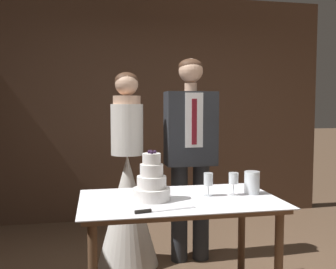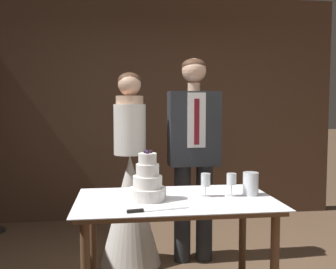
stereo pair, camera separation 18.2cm
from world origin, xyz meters
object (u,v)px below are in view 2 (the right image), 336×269
at_px(cake_knife, 146,210).
at_px(hurricane_candle, 251,184).
at_px(wine_glass_middle, 231,180).
at_px(groom, 194,147).
at_px(cake_table, 176,212).
at_px(tiered_cake, 148,183).
at_px(wine_glass_near, 206,181).
at_px(bride, 130,195).

bearing_deg(cake_knife, hurricane_candle, 12.30).
distance_m(cake_knife, hurricane_candle, 0.83).
bearing_deg(wine_glass_middle, groom, 98.12).
xyz_separation_m(wine_glass_middle, hurricane_candle, (0.14, 0.01, -0.03)).
relative_size(cake_table, hurricane_candle, 8.27).
bearing_deg(tiered_cake, wine_glass_near, 5.34).
bearing_deg(wine_glass_near, hurricane_candle, 0.28).
distance_m(tiered_cake, hurricane_candle, 0.73).
xyz_separation_m(bride, groom, (0.57, -0.00, 0.42)).
relative_size(wine_glass_near, hurricane_candle, 1.00).
xyz_separation_m(tiered_cake, wine_glass_middle, (0.59, 0.03, -0.00)).
relative_size(cake_table, bride, 0.79).
bearing_deg(cake_knife, tiered_cake, 73.12).
bearing_deg(cake_table, wine_glass_near, 8.43).
bearing_deg(bride, cake_knife, -86.72).
relative_size(tiered_cake, hurricane_candle, 2.07).
height_order(cake_knife, groom, groom).
distance_m(wine_glass_near, groom, 0.79).
bearing_deg(cake_knife, cake_table, 41.95).
bearing_deg(cake_knife, wine_glass_near, 25.75).
xyz_separation_m(wine_glass_near, wine_glass_middle, (0.18, -0.01, 0.00)).
relative_size(cake_table, wine_glass_middle, 8.37).
bearing_deg(hurricane_candle, groom, 108.31).
xyz_separation_m(tiered_cake, bride, (-0.09, 0.81, -0.27)).
height_order(cake_table, wine_glass_middle, wine_glass_middle).
bearing_deg(hurricane_candle, cake_knife, -156.92).
distance_m(cake_table, groom, 0.93).
xyz_separation_m(cake_knife, hurricane_candle, (0.76, 0.32, 0.07)).
relative_size(cake_table, cake_knife, 3.48).
xyz_separation_m(wine_glass_middle, bride, (-0.68, 0.78, -0.27)).
xyz_separation_m(cake_table, wine_glass_middle, (0.40, 0.02, 0.21)).
height_order(cake_knife, bride, bride).
xyz_separation_m(cake_table, bride, (-0.28, 0.81, -0.06)).
bearing_deg(cake_table, wine_glass_middle, 3.10).
height_order(wine_glass_near, hurricane_candle, same).
distance_m(wine_glass_near, wine_glass_middle, 0.18).
bearing_deg(wine_glass_near, cake_table, -171.57).
distance_m(wine_glass_middle, hurricane_candle, 0.15).
bearing_deg(tiered_cake, cake_table, 1.83).
bearing_deg(wine_glass_middle, bride, 130.95).
height_order(cake_table, tiered_cake, tiered_cake).
bearing_deg(cake_table, cake_knife, -127.28).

